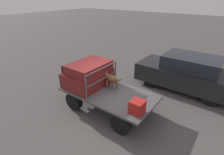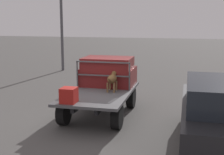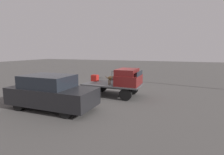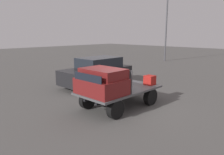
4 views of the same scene
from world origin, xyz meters
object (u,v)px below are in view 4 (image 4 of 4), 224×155
Objects in this scene: parked_sedan at (97,72)px; cargo_crate at (150,80)px; dog at (111,79)px; flatbed_truck at (120,94)px.

cargo_crate is at bearing 91.73° from parked_sedan.
parked_sedan is (-2.05, -3.13, -0.35)m from dog.
parked_sedan is at bearing -118.22° from flatbed_truck.
cargo_crate is at bearing 162.18° from flatbed_truck.
cargo_crate is (-1.49, 0.48, 0.43)m from flatbed_truck.
dog is 3.76m from parked_sedan.
parked_sedan reaches higher than dog.
flatbed_truck is 0.83× the size of parked_sedan.
dog is 2.22× the size of cargo_crate.
parked_sedan is at bearing -110.79° from dog.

